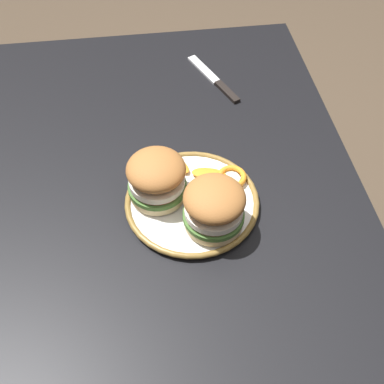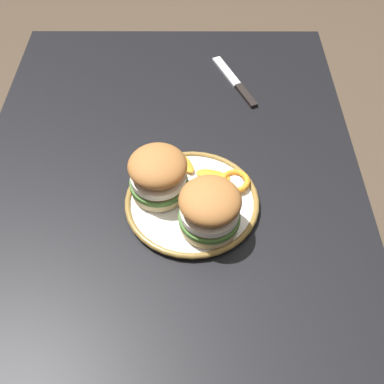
% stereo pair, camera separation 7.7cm
% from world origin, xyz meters
% --- Properties ---
extents(ground_plane, '(8.00, 8.00, 0.00)m').
position_xyz_m(ground_plane, '(0.00, 0.00, 0.00)').
color(ground_plane, '#4C3D2D').
extents(dining_table, '(1.35, 0.83, 0.78)m').
position_xyz_m(dining_table, '(0.00, 0.00, 0.67)').
color(dining_table, black).
rests_on(dining_table, ground).
extents(dinner_plate, '(0.27, 0.27, 0.02)m').
position_xyz_m(dinner_plate, '(-0.04, 0.05, 0.79)').
color(dinner_plate, white).
rests_on(dinner_plate, dining_table).
extents(sandwich_half_left, '(0.16, 0.16, 0.10)m').
position_xyz_m(sandwich_half_left, '(0.02, 0.08, 0.84)').
color(sandwich_half_left, beige).
rests_on(sandwich_half_left, dinner_plate).
extents(sandwich_half_right, '(0.16, 0.16, 0.10)m').
position_xyz_m(sandwich_half_right, '(-0.06, -0.02, 0.84)').
color(sandwich_half_right, beige).
rests_on(sandwich_half_right, dinner_plate).
extents(orange_peel_curled, '(0.06, 0.06, 0.01)m').
position_xyz_m(orange_peel_curled, '(-0.08, 0.14, 0.80)').
color(orange_peel_curled, orange).
rests_on(orange_peel_curled, dinner_plate).
extents(orange_peel_strip_long, '(0.08, 0.07, 0.01)m').
position_xyz_m(orange_peel_strip_long, '(-0.14, 0.03, 0.80)').
color(orange_peel_strip_long, orange).
rests_on(orange_peel_strip_long, dinner_plate).
extents(orange_peel_strip_short, '(0.05, 0.08, 0.01)m').
position_xyz_m(orange_peel_strip_short, '(-0.10, 0.09, 0.80)').
color(orange_peel_strip_short, orange).
rests_on(orange_peel_strip_short, dinner_plate).
extents(table_knife, '(0.21, 0.11, 0.01)m').
position_xyz_m(table_knife, '(-0.42, 0.16, 0.78)').
color(table_knife, silver).
rests_on(table_knife, dining_table).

